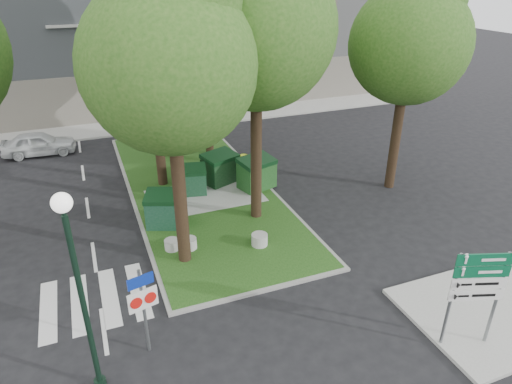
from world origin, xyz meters
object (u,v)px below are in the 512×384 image
tree_median_mid (150,32)px  dumpster_a (166,209)px  tree_median_near_left (170,48)px  litter_bin (244,162)px  bollard_left (172,245)px  traffic_sign_pole (143,301)px  directional_sign (478,285)px  dumpster_d (257,173)px  dumpster_b (191,180)px  bollard_mid (189,243)px  bollard_right (260,240)px  dumpster_c (220,168)px  car_silver (204,113)px  street_lamp (77,275)px  car_white (39,143)px  tree_street_right (412,32)px  tree_median_near_right (258,13)px

tree_median_mid → dumpster_a: size_ratio=5.44×
tree_median_near_left → litter_bin: (4.61, 6.70, -6.83)m
bollard_left → traffic_sign_pole: 4.98m
tree_median_mid → directional_sign: (5.61, -13.26, -4.92)m
dumpster_d → directional_sign: 11.37m
dumpster_b → bollard_mid: size_ratio=2.82×
directional_sign → bollard_right: bearing=136.0°
dumpster_b → dumpster_c: 1.72m
bollard_right → car_silver: size_ratio=0.16×
street_lamp → car_silver: bearing=67.4°
dumpster_a → litter_bin: size_ratio=2.53×
bollard_left → dumpster_c: bearing=55.1°
tree_median_near_left → tree_median_mid: tree_median_near_left is taller
dumpster_a → dumpster_c: bearing=65.2°
street_lamp → traffic_sign_pole: street_lamp is taller
bollard_right → directional_sign: directional_sign is taller
bollard_left → dumpster_b: bearing=67.0°
dumpster_c → litter_bin: size_ratio=2.64×
tree_median_near_left → directional_sign: (6.11, -6.76, -5.26)m
directional_sign → bollard_left: bearing=149.6°
bollard_left → directional_sign: 10.06m
bollard_left → car_silver: bearing=70.0°
tree_median_mid → street_lamp: 12.19m
dumpster_b → traffic_sign_pole: (-3.41, -8.75, 0.96)m
car_white → dumpster_d: bearing=-128.7°
dumpster_c → bollard_right: dumpster_c is taller
bollard_right → directional_sign: (3.40, -6.58, 1.72)m
car_white → dumpster_c: bearing=-128.9°
dumpster_b → traffic_sign_pole: bearing=-99.5°
tree_median_near_left → dumpster_a: tree_median_near_left is taller
car_white → dumpster_b: bearing=-137.5°
directional_sign → litter_bin: bearing=115.0°
traffic_sign_pole → directional_sign: directional_sign is taller
dumpster_a → dumpster_c: (3.20, 3.06, 0.03)m
tree_street_right → bollard_mid: size_ratio=17.95×
bollard_right → bollard_mid: bearing=163.5°
tree_street_right → traffic_sign_pole: tree_street_right is taller
tree_median_near_right → bollard_left: (-3.88, -1.28, -7.67)m
tree_street_right → bollard_left: (-10.88, -1.78, -6.67)m
car_white → car_silver: (10.04, 2.32, -0.04)m
tree_median_mid → dumpster_d: (3.91, -2.09, -6.14)m
dumpster_b → tree_median_near_right: bearing=-43.3°
litter_bin → car_white: size_ratio=0.19×
directional_sign → tree_median_near_left: bearing=150.7°
dumpster_d → bollard_mid: (-4.19, -3.85, -0.52)m
litter_bin → dumpster_a: bearing=-139.0°
litter_bin → street_lamp: bearing=-125.3°
dumpster_a → street_lamp: 8.13m
traffic_sign_pole → directional_sign: (8.10, -2.98, 0.35)m
dumpster_a → bollard_left: (-0.21, -1.82, -0.50)m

